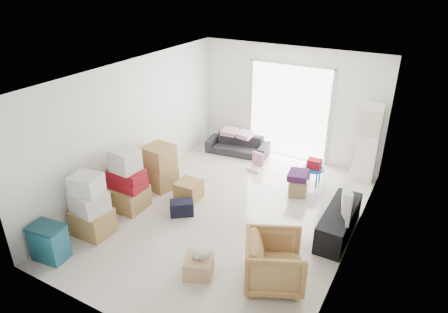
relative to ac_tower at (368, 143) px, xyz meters
name	(u,v)px	position (x,y,z in m)	size (l,w,h in m)	color
room_shell	(229,150)	(-1.95, -2.65, 0.48)	(4.98, 6.48, 3.18)	beige
sliding_door	(289,108)	(-1.95, 0.33, 0.37)	(2.10, 0.04, 2.33)	white
ac_tower	(368,143)	(0.00, 0.00, 0.00)	(0.45, 0.30, 1.75)	white
tv_console	(339,222)	(0.05, -2.29, -0.62)	(0.45, 1.51, 0.50)	black
television	(341,207)	(0.05, -2.29, -0.30)	(1.03, 0.59, 0.13)	black
sofa	(238,142)	(-3.06, -0.15, -0.57)	(1.56, 0.46, 0.61)	#2A2B30
pillow_left	(229,127)	(-3.30, -0.16, -0.21)	(0.34, 0.27, 0.11)	#CD95A5
pillow_right	(245,130)	(-2.86, -0.16, -0.21)	(0.32, 0.26, 0.11)	#CD95A5
armchair	(275,260)	(-0.47, -3.97, -0.44)	(0.84, 0.79, 0.87)	tan
storage_bins	(49,242)	(-3.85, -5.21, -0.56)	(0.58, 0.44, 0.62)	#19566C
box_stack_a	(90,208)	(-3.75, -4.38, -0.35)	(0.65, 0.55, 1.16)	olive
box_stack_b	(128,183)	(-3.75, -3.42, -0.33)	(0.67, 0.63, 1.25)	olive
box_stack_c	(160,167)	(-3.72, -2.46, -0.41)	(0.75, 0.67, 0.95)	olive
loose_box	(189,190)	(-2.92, -2.58, -0.68)	(0.46, 0.46, 0.39)	olive
duffel_bag	(182,208)	(-2.72, -3.13, -0.73)	(0.44, 0.27, 0.28)	black
ottoman	(297,187)	(-1.05, -1.36, -0.70)	(0.35, 0.35, 0.35)	#988F58
blanket	(298,177)	(-1.05, -1.36, -0.45)	(0.39, 0.39, 0.14)	#3D1C47
kids_table	(314,167)	(-0.90, -0.75, -0.46)	(0.45, 0.45, 0.59)	#0A48AF
toy_walker	(256,165)	(-2.25, -0.75, -0.76)	(0.34, 0.31, 0.41)	silver
wood_crate	(199,266)	(-1.56, -4.34, -0.73)	(0.43, 0.43, 0.29)	tan
plush_bunny	(200,255)	(-1.53, -4.33, -0.52)	(0.30, 0.17, 0.15)	#B2ADA8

